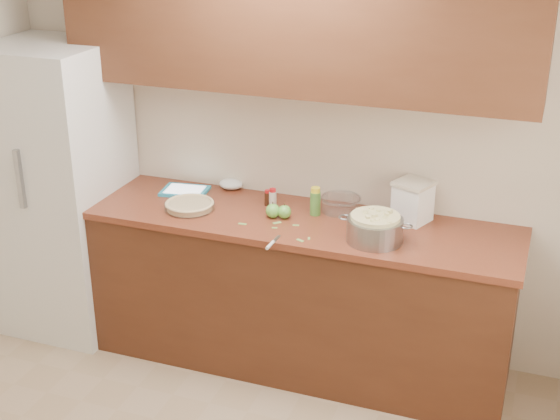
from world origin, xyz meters
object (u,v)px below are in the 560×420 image
(tablet, at_px, (185,191))
(flour_canister, at_px, (413,201))
(colander, at_px, (375,229))
(pie, at_px, (190,205))

(tablet, bearing_deg, flour_canister, -5.80)
(colander, xyz_separation_m, flour_canister, (0.13, 0.33, 0.05))
(pie, bearing_deg, colander, -2.78)
(colander, distance_m, tablet, 1.27)
(colander, height_order, flour_canister, flour_canister)
(pie, xyz_separation_m, flour_canister, (1.22, 0.27, 0.09))
(colander, distance_m, flour_canister, 0.36)
(pie, height_order, colander, colander)
(tablet, bearing_deg, pie, -65.50)
(colander, bearing_deg, pie, 177.22)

